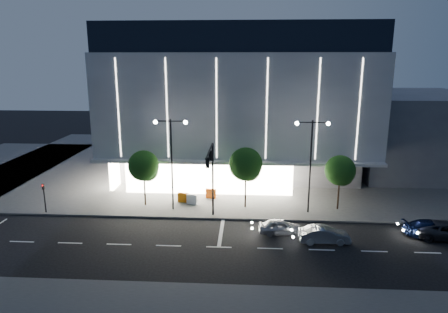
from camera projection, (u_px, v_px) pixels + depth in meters
ground at (196, 238)px, 32.92m from camera, size 160.00×160.00×0.00m
sidewalk_museum at (253, 164)px, 55.88m from camera, size 70.00×40.00×0.15m
museum at (239, 99)px, 52.15m from camera, size 30.00×25.80×18.00m
annex_building at (411, 131)px, 53.49m from camera, size 16.00×20.00×10.00m
traffic_mast at (211, 169)px, 34.90m from camera, size 0.33×5.89×7.07m
street_lamp_west at (171, 151)px, 37.49m from camera, size 3.16×0.36×9.00m
street_lamp_east at (311, 153)px, 36.74m from camera, size 3.16×0.36×9.00m
ped_signal_far at (44, 195)px, 37.70m from camera, size 0.22×0.24×3.00m
tree_left at (144, 167)px, 39.11m from camera, size 3.02×3.02×5.72m
tree_mid at (246, 166)px, 38.46m from camera, size 3.25×3.25×6.15m
tree_right at (340, 172)px, 38.04m from camera, size 2.91×2.91×5.51m
car_lead at (281, 227)px, 33.61m from camera, size 3.78×1.67×1.26m
car_second at (324, 235)px, 31.99m from camera, size 4.08×1.56×1.33m
car_third at (431, 228)px, 33.26m from camera, size 4.69×2.34×1.31m
car_fourth at (448, 231)px, 32.62m from camera, size 5.42×3.06×1.43m
barrier_a at (183, 198)px, 40.61m from camera, size 1.12×0.39×1.00m
barrier_b at (192, 199)px, 40.09m from camera, size 1.13×0.54×1.00m
barrier_c at (211, 194)px, 41.81m from camera, size 1.13×0.49×1.00m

